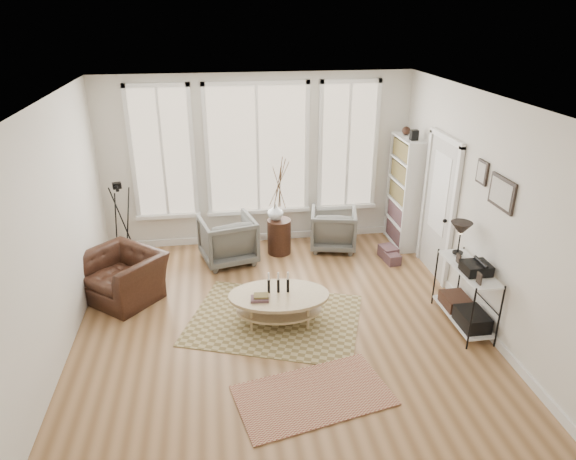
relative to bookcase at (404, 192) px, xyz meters
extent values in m
plane|color=#9E734A|center=(-2.44, -2.23, -0.96)|extent=(5.50, 5.50, 0.00)
plane|color=white|center=(-2.44, -2.23, 1.94)|extent=(5.50, 5.50, 0.00)
cube|color=silver|center=(-2.44, 0.52, 0.49)|extent=(5.20, 0.04, 2.90)
cube|color=silver|center=(-2.44, -4.98, 0.49)|extent=(5.20, 0.04, 2.90)
cube|color=silver|center=(-5.04, -2.23, 0.49)|extent=(0.04, 5.50, 2.90)
cube|color=silver|center=(0.16, -2.23, 0.49)|extent=(0.04, 5.50, 2.90)
cube|color=white|center=(-2.44, 0.51, -0.90)|extent=(5.10, 0.04, 0.12)
cube|color=white|center=(0.15, -2.23, -0.90)|extent=(0.03, 5.40, 0.12)
cube|color=tan|center=(-2.44, 0.50, 0.69)|extent=(1.60, 0.03, 2.10)
cube|color=tan|center=(-3.99, 0.50, 0.69)|extent=(0.90, 0.03, 2.10)
cube|color=tan|center=(-0.89, 0.50, 0.69)|extent=(0.90, 0.03, 2.10)
cube|color=white|center=(-2.44, 0.48, 0.69)|extent=(1.74, 0.06, 2.24)
cube|color=white|center=(-3.99, 0.48, 0.69)|extent=(1.04, 0.06, 2.24)
cube|color=white|center=(-0.89, 0.48, 0.69)|extent=(1.04, 0.06, 2.24)
cube|color=white|center=(-2.44, 0.46, -0.39)|extent=(4.10, 0.12, 0.06)
cube|color=silver|center=(0.14, -1.08, 0.09)|extent=(0.04, 0.88, 2.10)
cube|color=white|center=(0.12, -1.08, 0.34)|extent=(0.01, 0.55, 1.20)
cube|color=white|center=(0.12, -1.57, 0.09)|extent=(0.06, 0.08, 2.18)
cube|color=white|center=(0.12, -0.59, 0.09)|extent=(0.06, 0.08, 2.18)
cube|color=white|center=(0.12, -1.08, 1.18)|extent=(0.06, 1.06, 0.08)
sphere|color=black|center=(0.09, -1.41, 0.04)|extent=(0.06, 0.06, 0.06)
cube|color=white|center=(-0.01, -0.41, -0.01)|extent=(0.30, 0.03, 1.90)
cube|color=white|center=(-0.01, 0.41, -0.01)|extent=(0.30, 0.03, 1.90)
cube|color=white|center=(0.14, 0.00, -0.01)|extent=(0.02, 0.85, 1.90)
cube|color=white|center=(-0.01, 0.00, -0.01)|extent=(0.30, 0.81, 1.90)
cube|color=brown|center=(-0.01, 0.00, -0.01)|extent=(0.24, 0.75, 1.76)
cube|color=black|center=(-0.01, -0.20, 1.02)|extent=(0.12, 0.10, 0.16)
sphere|color=#351D14|center=(-0.01, 0.15, 1.01)|extent=(0.14, 0.14, 0.14)
cube|color=white|center=(-0.06, -2.53, -0.84)|extent=(0.37, 1.07, 0.03)
cube|color=white|center=(-0.06, -2.53, -0.14)|extent=(0.37, 1.07, 0.02)
cylinder|color=black|center=(-0.24, -3.06, -0.53)|extent=(0.02, 0.02, 0.85)
cylinder|color=black|center=(0.12, -3.06, -0.53)|extent=(0.02, 0.02, 0.85)
cylinder|color=black|center=(-0.24, -2.00, -0.53)|extent=(0.02, 0.02, 0.85)
cylinder|color=black|center=(0.12, -2.00, -0.53)|extent=(0.02, 0.02, 0.85)
cylinder|color=black|center=(-0.06, -2.18, -0.08)|extent=(0.14, 0.14, 0.02)
cylinder|color=black|center=(-0.06, -2.18, 0.06)|extent=(0.02, 0.02, 0.30)
cone|color=black|center=(-0.06, -2.18, 0.26)|extent=(0.28, 0.28, 0.18)
cube|color=black|center=(-0.06, -2.68, -0.05)|extent=(0.32, 0.30, 0.13)
cube|color=black|center=(-0.06, -2.78, -0.73)|extent=(0.32, 0.45, 0.20)
cube|color=#351D14|center=(-0.06, -2.31, -0.75)|extent=(0.32, 0.40, 0.16)
cube|color=black|center=(-0.16, -2.95, -0.04)|extent=(0.02, 0.10, 0.14)
cube|color=black|center=(-0.16, -2.41, -0.05)|extent=(0.02, 0.10, 0.12)
cube|color=black|center=(0.14, -2.63, 0.89)|extent=(0.03, 0.52, 0.38)
cube|color=silver|center=(0.13, -2.63, 0.89)|extent=(0.01, 0.44, 0.30)
cube|color=black|center=(0.14, -2.13, 0.99)|extent=(0.03, 0.24, 0.30)
cube|color=silver|center=(0.13, -2.13, 0.99)|extent=(0.01, 0.18, 0.24)
cube|color=brown|center=(-2.48, -2.08, -0.95)|extent=(2.63, 2.30, 0.01)
cube|color=maroon|center=(-2.25, -3.60, -0.94)|extent=(1.78, 1.23, 0.01)
ellipsoid|color=tan|center=(-2.43, -2.12, -0.77)|extent=(1.18, 0.80, 0.03)
ellipsoid|color=tan|center=(-2.43, -2.12, -0.56)|extent=(1.38, 0.94, 0.04)
cylinder|color=tan|center=(-2.79, -2.33, -0.77)|extent=(0.04, 0.04, 0.37)
cylinder|color=tan|center=(-2.06, -2.33, -0.77)|extent=(0.04, 0.04, 0.37)
cylinder|color=tan|center=(-2.79, -1.91, -0.77)|extent=(0.04, 0.04, 0.37)
cylinder|color=tan|center=(-2.06, -1.91, -0.77)|extent=(0.04, 0.04, 0.37)
cylinder|color=black|center=(-2.55, -2.07, -0.45)|extent=(0.04, 0.04, 0.19)
cylinder|color=black|center=(-2.43, -2.07, -0.45)|extent=(0.04, 0.04, 0.19)
cylinder|color=black|center=(-2.30, -2.07, -0.45)|extent=(0.04, 0.04, 0.19)
cube|color=#3A502B|center=(-2.68, -2.22, -0.51)|extent=(0.23, 0.17, 0.06)
imported|color=#62635E|center=(-3.02, -0.24, -0.57)|extent=(1.00, 1.02, 0.77)
imported|color=#62635E|center=(-1.21, 0.00, -0.60)|extent=(0.90, 0.92, 0.71)
cylinder|color=#351D14|center=(-2.15, -0.06, -0.66)|extent=(0.40, 0.40, 0.59)
imported|color=silver|center=(-2.21, -0.01, -0.22)|extent=(0.28, 0.28, 0.27)
imported|color=#351D14|center=(-4.54, -1.18, -0.61)|extent=(1.39, 1.38, 0.68)
cylinder|color=black|center=(-4.69, 0.06, 0.26)|extent=(0.06, 0.06, 0.06)
cube|color=black|center=(-4.69, 0.06, 0.33)|extent=(0.15, 0.13, 0.09)
cylinder|color=black|center=(-4.69, -0.02, 0.33)|extent=(0.06, 0.07, 0.06)
cube|color=brown|center=(-0.39, -0.52, -0.86)|extent=(0.29, 0.34, 0.20)
cube|color=brown|center=(-0.39, -0.73, -0.87)|extent=(0.24, 0.29, 0.17)
camera|label=1|loc=(-3.16, -7.85, 2.90)|focal=32.00mm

